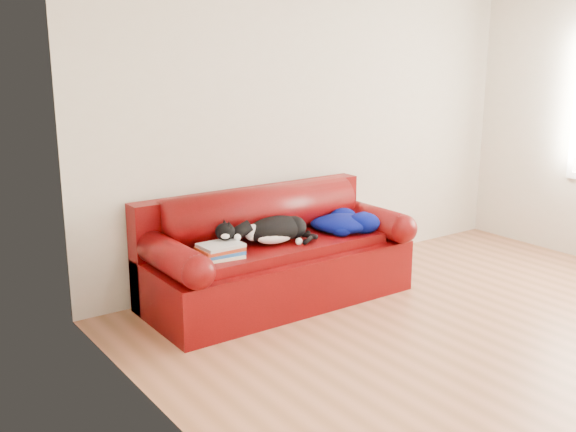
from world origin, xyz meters
The scene contains 7 objects.
ground centered at (0.00, 0.00, 0.00)m, with size 4.50×4.50×0.00m, color brown.
room_shell centered at (0.12, 0.02, 1.67)m, with size 4.52×4.02×2.61m.
sofa_base centered at (-0.76, 1.49, 0.24)m, with size 2.10×0.90×0.50m.
sofa_back centered at (-0.76, 1.74, 0.54)m, with size 2.10×1.01×0.88m.
book_stack centered at (-1.35, 1.37, 0.55)m, with size 0.35×0.28×0.10m.
cat centered at (-0.82, 1.44, 0.60)m, with size 0.70×0.37×0.26m.
blanket centered at (-0.17, 1.40, 0.57)m, with size 0.58×0.59×0.17m.
Camera 1 is at (-3.62, -2.68, 1.98)m, focal length 42.00 mm.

